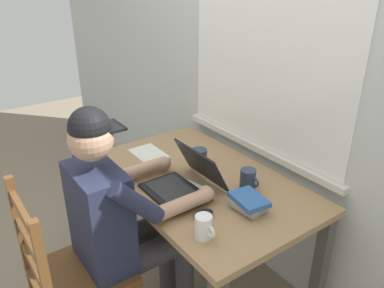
{
  "coord_description": "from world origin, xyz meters",
  "views": [
    {
      "loc": [
        1.43,
        -1.07,
        1.77
      ],
      "look_at": [
        0.0,
        -0.05,
        0.95
      ],
      "focal_mm": 36.06,
      "sensor_mm": 36.0,
      "label": 1
    }
  ],
  "objects_px": {
    "wooden_chair": "(70,277)",
    "computer_mouse": "(203,214)",
    "coffee_mug_spare": "(200,157)",
    "book_stack_main": "(248,203)",
    "seated_person": "(122,215)",
    "desk": "(199,195)",
    "coffee_mug_dark": "(248,179)",
    "laptop": "(185,181)",
    "coffee_mug_white": "(204,227)"
  },
  "relations": [
    {
      "from": "wooden_chair",
      "to": "computer_mouse",
      "type": "xyz_separation_m",
      "value": [
        0.28,
        0.55,
        0.28
      ]
    },
    {
      "from": "coffee_mug_white",
      "to": "seated_person",
      "type": "bearing_deg",
      "value": -154.45
    },
    {
      "from": "laptop",
      "to": "book_stack_main",
      "type": "xyz_separation_m",
      "value": [
        0.32,
        0.14,
        -0.01
      ]
    },
    {
      "from": "seated_person",
      "to": "wooden_chair",
      "type": "bearing_deg",
      "value": -90.0
    },
    {
      "from": "coffee_mug_white",
      "to": "coffee_mug_spare",
      "type": "bearing_deg",
      "value": 144.9
    },
    {
      "from": "coffee_mug_dark",
      "to": "coffee_mug_spare",
      "type": "distance_m",
      "value": 0.35
    },
    {
      "from": "computer_mouse",
      "to": "book_stack_main",
      "type": "height_order",
      "value": "book_stack_main"
    },
    {
      "from": "book_stack_main",
      "to": "seated_person",
      "type": "bearing_deg",
      "value": -126.36
    },
    {
      "from": "coffee_mug_white",
      "to": "book_stack_main",
      "type": "distance_m",
      "value": 0.29
    },
    {
      "from": "desk",
      "to": "seated_person",
      "type": "relative_size",
      "value": 1.0
    },
    {
      "from": "laptop",
      "to": "coffee_mug_white",
      "type": "bearing_deg",
      "value": -22.97
    },
    {
      "from": "desk",
      "to": "book_stack_main",
      "type": "distance_m",
      "value": 0.39
    },
    {
      "from": "coffee_mug_spare",
      "to": "book_stack_main",
      "type": "distance_m",
      "value": 0.49
    },
    {
      "from": "wooden_chair",
      "to": "coffee_mug_spare",
      "type": "height_order",
      "value": "wooden_chair"
    },
    {
      "from": "coffee_mug_spare",
      "to": "coffee_mug_white",
      "type": "bearing_deg",
      "value": -35.1
    },
    {
      "from": "wooden_chair",
      "to": "computer_mouse",
      "type": "distance_m",
      "value": 0.68
    },
    {
      "from": "coffee_mug_dark",
      "to": "book_stack_main",
      "type": "distance_m",
      "value": 0.2
    },
    {
      "from": "desk",
      "to": "computer_mouse",
      "type": "xyz_separation_m",
      "value": [
        0.29,
        -0.19,
        0.12
      ]
    },
    {
      "from": "coffee_mug_white",
      "to": "desk",
      "type": "bearing_deg",
      "value": 145.56
    },
    {
      "from": "coffee_mug_dark",
      "to": "book_stack_main",
      "type": "relative_size",
      "value": 0.62
    },
    {
      "from": "seated_person",
      "to": "coffee_mug_dark",
      "type": "height_order",
      "value": "seated_person"
    },
    {
      "from": "coffee_mug_dark",
      "to": "desk",
      "type": "bearing_deg",
      "value": -146.02
    },
    {
      "from": "coffee_mug_dark",
      "to": "coffee_mug_white",
      "type": "bearing_deg",
      "value": -66.44
    },
    {
      "from": "computer_mouse",
      "to": "wooden_chair",
      "type": "bearing_deg",
      "value": -116.67
    },
    {
      "from": "coffee_mug_white",
      "to": "coffee_mug_dark",
      "type": "relative_size",
      "value": 0.94
    },
    {
      "from": "seated_person",
      "to": "computer_mouse",
      "type": "relative_size",
      "value": 12.59
    },
    {
      "from": "desk",
      "to": "seated_person",
      "type": "distance_m",
      "value": 0.47
    },
    {
      "from": "desk",
      "to": "book_stack_main",
      "type": "height_order",
      "value": "book_stack_main"
    },
    {
      "from": "coffee_mug_dark",
      "to": "coffee_mug_spare",
      "type": "height_order",
      "value": "coffee_mug_dark"
    },
    {
      "from": "coffee_mug_dark",
      "to": "laptop",
      "type": "bearing_deg",
      "value": -122.56
    },
    {
      "from": "computer_mouse",
      "to": "coffee_mug_dark",
      "type": "relative_size",
      "value": 0.84
    },
    {
      "from": "wooden_chair",
      "to": "computer_mouse",
      "type": "relative_size",
      "value": 9.54
    },
    {
      "from": "computer_mouse",
      "to": "book_stack_main",
      "type": "distance_m",
      "value": 0.22
    },
    {
      "from": "laptop",
      "to": "coffee_mug_spare",
      "type": "height_order",
      "value": "laptop"
    },
    {
      "from": "desk",
      "to": "coffee_mug_spare",
      "type": "relative_size",
      "value": 10.12
    },
    {
      "from": "desk",
      "to": "coffee_mug_dark",
      "type": "distance_m",
      "value": 0.3
    },
    {
      "from": "coffee_mug_spare",
      "to": "computer_mouse",
      "type": "bearing_deg",
      "value": -34.7
    },
    {
      "from": "computer_mouse",
      "to": "coffee_mug_spare",
      "type": "height_order",
      "value": "coffee_mug_spare"
    },
    {
      "from": "wooden_chair",
      "to": "computer_mouse",
      "type": "bearing_deg",
      "value": 63.33
    },
    {
      "from": "coffee_mug_spare",
      "to": "book_stack_main",
      "type": "height_order",
      "value": "coffee_mug_spare"
    },
    {
      "from": "computer_mouse",
      "to": "coffee_mug_dark",
      "type": "xyz_separation_m",
      "value": [
        -0.07,
        0.34,
        0.03
      ]
    },
    {
      "from": "coffee_mug_dark",
      "to": "computer_mouse",
      "type": "bearing_deg",
      "value": -78.23
    },
    {
      "from": "laptop",
      "to": "coffee_mug_dark",
      "type": "bearing_deg",
      "value": 57.44
    },
    {
      "from": "laptop",
      "to": "wooden_chair",
      "type": "bearing_deg",
      "value": -93.11
    },
    {
      "from": "desk",
      "to": "computer_mouse",
      "type": "height_order",
      "value": "computer_mouse"
    },
    {
      "from": "laptop",
      "to": "coffee_mug_spare",
      "type": "bearing_deg",
      "value": 127.62
    },
    {
      "from": "seated_person",
      "to": "wooden_chair",
      "type": "relative_size",
      "value": 1.32
    },
    {
      "from": "desk",
      "to": "coffee_mug_white",
      "type": "relative_size",
      "value": 11.32
    },
    {
      "from": "laptop",
      "to": "book_stack_main",
      "type": "distance_m",
      "value": 0.35
    },
    {
      "from": "computer_mouse",
      "to": "desk",
      "type": "bearing_deg",
      "value": 146.4
    }
  ]
}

